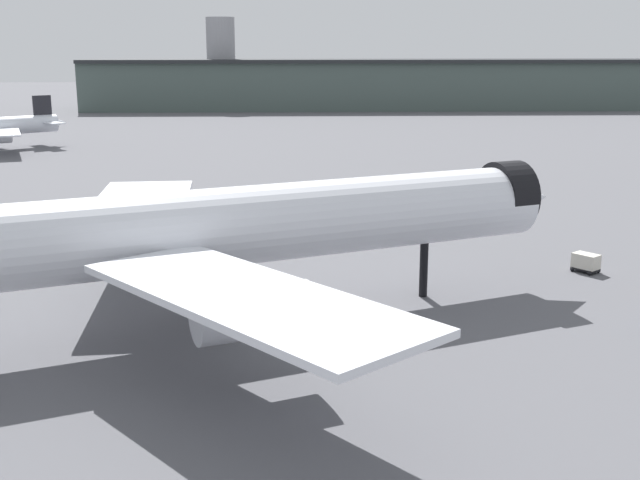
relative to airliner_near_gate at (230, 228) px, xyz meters
name	(u,v)px	position (x,y,z in m)	size (l,w,h in m)	color
ground	(273,315)	(3.20, 1.87, -7.77)	(900.00, 900.00, 0.00)	#56565B
airliner_near_gate	(230,228)	(0.00, 0.00, 0.00)	(59.33, 52.82, 17.64)	silver
terminal_building	(384,83)	(46.17, 221.63, 1.06)	(211.05, 38.00, 31.22)	#475651
service_truck_front	(19,232)	(-24.17, 27.35, -6.18)	(2.93, 5.66, 3.00)	black
baggage_cart_trailing	(586,262)	(33.79, 12.42, -6.80)	(2.79, 2.88, 1.82)	black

